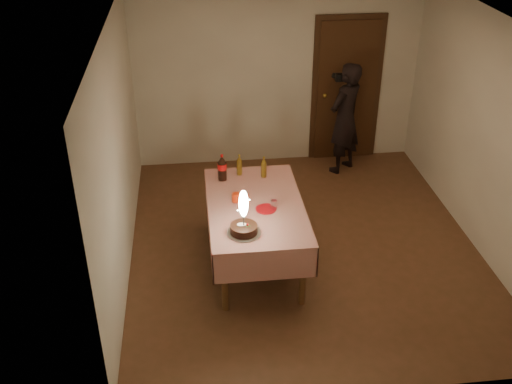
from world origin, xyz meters
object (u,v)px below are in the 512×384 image
at_px(red_cup, 236,197).
at_px(clear_cup, 274,204).
at_px(dining_table, 255,212).
at_px(red_plate, 266,209).
at_px(cola_bottle, 222,168).
at_px(photographer, 345,118).
at_px(amber_bottle_right, 264,167).
at_px(amber_bottle_left, 239,165).
at_px(birthday_cake, 244,223).

relative_size(red_cup, clear_cup, 1.11).
height_order(dining_table, red_plate, red_plate).
xyz_separation_m(red_cup, cola_bottle, (-0.11, 0.50, 0.10)).
xyz_separation_m(cola_bottle, photographer, (1.81, 1.52, -0.13)).
distance_m(red_cup, amber_bottle_right, 0.64).
distance_m(red_cup, amber_bottle_left, 0.62).
bearing_deg(amber_bottle_right, dining_table, -105.30).
distance_m(birthday_cake, photographer, 3.12).
distance_m(clear_cup, amber_bottle_right, 0.70).
distance_m(dining_table, clear_cup, 0.25).
bearing_deg(cola_bottle, birthday_cake, -82.93).
relative_size(dining_table, cola_bottle, 5.42).
distance_m(birthday_cake, clear_cup, 0.57).
bearing_deg(amber_bottle_right, red_cup, -125.32).
xyz_separation_m(birthday_cake, red_cup, (-0.03, 0.61, -0.07)).
relative_size(red_plate, clear_cup, 2.44).
relative_size(red_plate, red_cup, 2.20).
relative_size(red_cup, amber_bottle_right, 0.39).
distance_m(clear_cup, cola_bottle, 0.85).
xyz_separation_m(birthday_cake, red_plate, (0.27, 0.41, -0.12)).
bearing_deg(dining_table, amber_bottle_right, 74.70).
xyz_separation_m(dining_table, red_cup, (-0.20, 0.08, 0.15)).
bearing_deg(amber_bottle_left, dining_table, -80.98).
height_order(dining_table, red_cup, red_cup).
xyz_separation_m(amber_bottle_right, photographer, (1.33, 1.50, -0.09)).
relative_size(red_plate, amber_bottle_right, 0.86).
xyz_separation_m(cola_bottle, amber_bottle_left, (0.20, 0.10, -0.03)).
xyz_separation_m(dining_table, amber_bottle_right, (0.16, 0.60, 0.22)).
bearing_deg(red_plate, amber_bottle_left, 104.45).
distance_m(birthday_cake, red_cup, 0.61).
height_order(birthday_cake, amber_bottle_right, birthday_cake).
bearing_deg(amber_bottle_right, cola_bottle, -177.89).
height_order(clear_cup, amber_bottle_right, amber_bottle_right).
bearing_deg(dining_table, clear_cup, -26.91).
bearing_deg(clear_cup, amber_bottle_left, 110.65).
bearing_deg(photographer, amber_bottle_right, -131.51).
bearing_deg(clear_cup, red_plate, -165.63).
relative_size(red_plate, photographer, 0.14).
height_order(red_plate, red_cup, red_cup).
bearing_deg(cola_bottle, amber_bottle_left, 26.72).
xyz_separation_m(clear_cup, amber_bottle_right, (-0.02, 0.69, 0.07)).
bearing_deg(red_plate, dining_table, 130.07).
xyz_separation_m(dining_table, amber_bottle_left, (-0.11, 0.68, 0.22)).
bearing_deg(dining_table, photographer, 54.60).
height_order(red_plate, amber_bottle_left, amber_bottle_left).
relative_size(red_cup, cola_bottle, 0.31).
bearing_deg(cola_bottle, amber_bottle_right, 2.11).
relative_size(clear_cup, cola_bottle, 0.28).
xyz_separation_m(birthday_cake, amber_bottle_left, (0.07, 1.21, -0.00)).
relative_size(red_plate, amber_bottle_left, 0.86).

